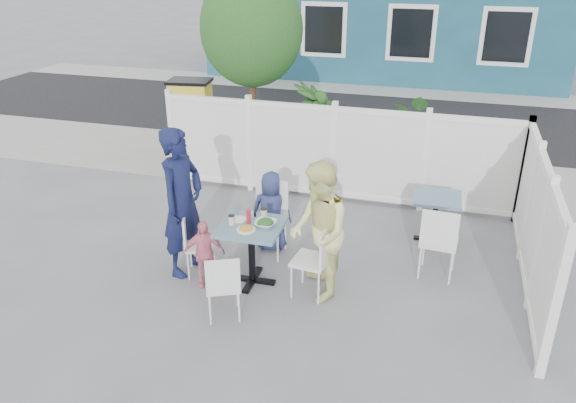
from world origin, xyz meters
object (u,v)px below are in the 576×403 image
(spare_table, at_px, (436,207))
(toddler, at_px, (204,253))
(chair_near, at_px, (223,283))
(boy, at_px, (271,211))
(chair_back, at_px, (270,212))
(main_table, at_px, (251,238))
(man, at_px, (182,202))
(woman, at_px, (319,232))
(utility_cabinet, at_px, (192,118))
(chair_right, at_px, (317,255))
(chair_left, at_px, (194,240))

(spare_table, relative_size, toddler, 0.79)
(chair_near, height_order, boy, boy)
(chair_back, relative_size, boy, 0.89)
(main_table, bearing_deg, chair_near, -92.43)
(spare_table, distance_m, man, 3.53)
(boy, bearing_deg, man, 29.09)
(chair_back, distance_m, boy, 0.08)
(chair_back, bearing_deg, man, 41.54)
(woman, bearing_deg, utility_cabinet, -162.85)
(spare_table, xyz_separation_m, man, (-3.05, -1.72, 0.43))
(chair_right, relative_size, man, 0.49)
(spare_table, height_order, man, man)
(main_table, distance_m, boy, 0.92)
(chair_back, bearing_deg, chair_near, 89.46)
(spare_table, height_order, chair_left, chair_left)
(chair_right, bearing_deg, chair_back, 51.48)
(spare_table, relative_size, chair_back, 0.70)
(man, relative_size, toddler, 2.19)
(chair_right, relative_size, boy, 0.83)
(utility_cabinet, xyz_separation_m, toddler, (2.32, -4.61, -0.27))
(utility_cabinet, distance_m, chair_right, 5.79)
(chair_near, bearing_deg, toddler, 105.13)
(utility_cabinet, xyz_separation_m, spare_table, (5.00, -2.63, -0.17))
(woman, bearing_deg, chair_right, -28.71)
(woman, relative_size, toddler, 1.92)
(spare_table, xyz_separation_m, chair_near, (-2.17, -2.59, -0.06))
(main_table, bearing_deg, spare_table, 39.49)
(utility_cabinet, distance_m, boy, 4.48)
(utility_cabinet, distance_m, spare_table, 5.65)
(main_table, distance_m, chair_near, 0.85)
(chair_right, height_order, chair_near, chair_right)
(main_table, distance_m, woman, 0.88)
(chair_back, relative_size, chair_near, 1.21)
(chair_back, distance_m, man, 1.25)
(chair_left, distance_m, chair_back, 1.13)
(chair_back, bearing_deg, chair_right, 134.32)
(chair_back, height_order, boy, boy)
(chair_near, bearing_deg, man, 110.65)
(main_table, bearing_deg, boy, 92.39)
(chair_right, bearing_deg, man, 93.60)
(spare_table, bearing_deg, utility_cabinet, 152.31)
(utility_cabinet, relative_size, chair_near, 1.71)
(spare_table, distance_m, chair_back, 2.36)
(utility_cabinet, relative_size, toddler, 1.61)
(spare_table, xyz_separation_m, chair_right, (-1.28, -1.81, 0.01))
(spare_table, height_order, boy, boy)
(main_table, height_order, chair_back, chair_back)
(spare_table, relative_size, chair_near, 0.84)
(utility_cabinet, bearing_deg, woman, -57.97)
(chair_left, xyz_separation_m, woman, (1.62, -0.01, 0.36))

